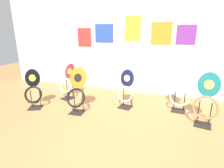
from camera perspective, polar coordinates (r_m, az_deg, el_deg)
The scene contains 8 objects.
ground_plane at distance 2.90m, azimuth -4.04°, elevation -17.29°, with size 14.00×14.00×0.00m, color #B7844C.
wall_back at distance 4.70m, azimuth 7.47°, elevation 12.77°, with size 8.00×0.07×2.60m.
toilet_seat_display_jazz_black at distance 4.13m, azimuth -24.31°, elevation -2.19°, with size 0.41×0.37×0.86m.
toilet_seat_display_navy_moon at distance 3.81m, azimuth 4.61°, elevation -1.77°, with size 0.37×0.33×0.84m.
toilet_seat_display_white_plain at distance 3.88m, azimuth 21.50°, elevation -1.85°, with size 0.43×0.30×0.96m.
toilet_seat_display_orange_sun at distance 3.63m, azimuth -11.47°, elevation -2.86°, with size 0.42×0.38×0.93m.
toilet_seat_display_teal_sax at distance 3.47m, azimuth 28.37°, elevation -5.40°, with size 0.45×0.34×0.96m.
toilet_seat_display_crimson_swirl at distance 4.45m, azimuth -14.41°, elevation 0.37°, with size 0.43×0.44×0.86m.
Camera 1 is at (0.98, -2.19, 1.63)m, focal length 28.00 mm.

